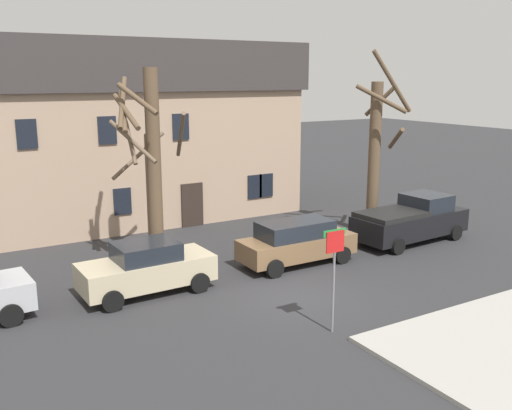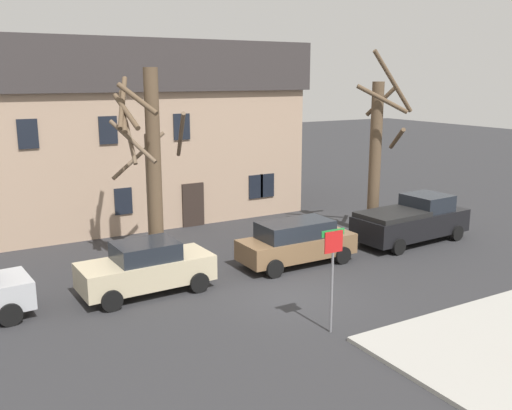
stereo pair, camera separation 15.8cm
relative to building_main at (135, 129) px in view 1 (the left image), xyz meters
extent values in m
plane|color=#2D2D30|center=(0.49, -13.53, -4.44)|extent=(120.00, 120.00, 0.00)
cube|color=tan|center=(0.00, 0.00, -1.24)|extent=(15.45, 7.37, 6.40)
cube|color=#383333|center=(0.00, 0.00, 3.12)|extent=(15.95, 7.87, 2.32)
cube|color=#2D231E|center=(1.41, -3.73, -3.39)|extent=(1.10, 0.12, 2.10)
cube|color=black|center=(-1.98, -3.72, -2.84)|extent=(0.80, 0.08, 1.20)
cube|color=black|center=(4.90, -3.72, -2.84)|extent=(0.80, 0.08, 1.20)
cube|color=black|center=(5.57, -3.72, -2.84)|extent=(0.80, 0.08, 1.20)
cube|color=black|center=(-5.77, -3.72, 0.36)|extent=(0.80, 0.08, 1.20)
cube|color=black|center=(-2.49, -3.72, 0.36)|extent=(0.80, 0.08, 1.20)
cube|color=black|center=(0.94, -3.72, 0.36)|extent=(0.80, 0.08, 1.20)
cylinder|color=brown|center=(-2.28, -8.70, -0.75)|extent=(0.52, 0.52, 7.38)
cylinder|color=brown|center=(-2.94, -9.12, 1.87)|extent=(1.06, 1.50, 1.11)
cylinder|color=brown|center=(-3.24, -8.77, 1.44)|extent=(0.33, 2.02, 1.20)
cylinder|color=brown|center=(-3.24, -8.43, 1.43)|extent=(0.74, 2.07, 1.44)
cylinder|color=brown|center=(-3.20, -8.29, 1.73)|extent=(1.04, 2.03, 1.80)
cylinder|color=brown|center=(-2.25, -8.32, -1.94)|extent=(0.43, 0.43, 5.02)
cylinder|color=brown|center=(-1.18, -8.65, 0.50)|extent=(0.82, 2.29, 1.86)
cylinder|color=brown|center=(-2.36, -7.25, -0.33)|extent=(2.25, 0.37, 1.73)
cylinder|color=brown|center=(-3.07, -8.29, 0.76)|extent=(0.23, 1.76, 2.34)
cylinder|color=brown|center=(-3.08, -8.83, 0.39)|extent=(1.19, 1.81, 1.46)
cylinder|color=brown|center=(7.94, -9.10, -1.02)|extent=(0.53, 0.53, 6.85)
cylinder|color=brown|center=(7.38, -10.00, 1.70)|extent=(1.96, 1.33, 1.24)
cylinder|color=brown|center=(8.49, -8.75, 1.56)|extent=(0.92, 1.30, 1.43)
cylinder|color=brown|center=(8.77, -9.55, -0.08)|extent=(1.11, 1.82, 1.14)
cylinder|color=brown|center=(7.84, -10.10, 2.41)|extent=(2.16, 0.41, 2.60)
cylinder|color=black|center=(-7.81, -11.42, -4.10)|extent=(0.69, 0.27, 0.68)
cube|color=#C6B793|center=(-3.50, -10.92, -3.70)|extent=(4.43, 1.92, 0.85)
cube|color=#1E232B|center=(-3.50, -10.92, -2.98)|extent=(2.06, 1.64, 0.58)
cylinder|color=black|center=(-2.04, -9.98, -4.10)|extent=(0.69, 0.24, 0.68)
cylinder|color=black|center=(-1.99, -11.78, -4.10)|extent=(0.69, 0.24, 0.68)
cylinder|color=black|center=(-5.02, -10.07, -4.10)|extent=(0.69, 0.24, 0.68)
cylinder|color=black|center=(-4.97, -11.86, -4.10)|extent=(0.69, 0.24, 0.68)
cube|color=brown|center=(2.49, -10.99, -3.74)|extent=(4.56, 1.71, 0.77)
cube|color=#1E232B|center=(2.40, -10.99, -3.04)|extent=(2.83, 1.50, 0.62)
cylinder|color=black|center=(4.04, -10.14, -4.10)|extent=(0.68, 0.22, 0.68)
cylinder|color=black|center=(4.05, -11.84, -4.10)|extent=(0.68, 0.22, 0.68)
cylinder|color=black|center=(0.94, -10.15, -4.10)|extent=(0.68, 0.22, 0.68)
cylinder|color=black|center=(0.94, -11.85, -4.10)|extent=(0.68, 0.22, 0.68)
cube|color=black|center=(8.49, -10.97, -3.64)|extent=(5.54, 2.35, 0.98)
cube|color=#1E232B|center=(9.46, -10.91, -2.80)|extent=(1.85, 1.87, 0.70)
cube|color=black|center=(7.30, -11.05, -3.05)|extent=(2.94, 2.10, 0.20)
cylinder|color=black|center=(10.27, -9.85, -4.10)|extent=(0.69, 0.26, 0.68)
cylinder|color=black|center=(10.39, -11.85, -4.10)|extent=(0.69, 0.26, 0.68)
cylinder|color=black|center=(6.58, -10.09, -4.10)|extent=(0.69, 0.26, 0.68)
cylinder|color=black|center=(6.71, -12.09, -4.10)|extent=(0.69, 0.26, 0.68)
cylinder|color=slate|center=(-0.06, -16.44, -2.96)|extent=(0.07, 0.07, 2.96)
cube|color=red|center=(-0.06, -16.46, -1.78)|extent=(0.60, 0.03, 0.60)
cube|color=#1E8C38|center=(-0.06, -16.42, -1.53)|extent=(0.76, 0.02, 0.18)
torus|color=black|center=(-3.42, -9.16, -4.09)|extent=(0.70, 0.23, 0.71)
torus|color=black|center=(-4.42, -8.90, -4.09)|extent=(0.70, 0.23, 0.71)
cylinder|color=black|center=(-3.92, -9.03, -3.87)|extent=(0.97, 0.29, 0.19)
cylinder|color=black|center=(-4.11, -8.98, -3.64)|extent=(0.10, 0.06, 0.45)
camera|label=1|loc=(-9.53, -28.21, 2.62)|focal=40.00mm
camera|label=2|loc=(-9.39, -28.29, 2.62)|focal=40.00mm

